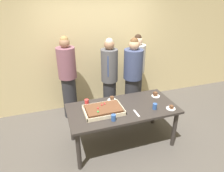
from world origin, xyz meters
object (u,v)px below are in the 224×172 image
at_px(drink_cup_far_end, 155,106).
at_px(person_striped_tie_right, 133,78).
at_px(plated_slice_far_left, 112,99).
at_px(drink_cup_middle, 87,102).
at_px(person_green_shirt_behind, 68,78).
at_px(plated_slice_near_left, 155,95).
at_px(drink_cup_nearest, 113,118).
at_px(plated_slice_near_right, 171,108).
at_px(sheet_cake, 103,110).
at_px(cake_server_utensil, 136,113).
at_px(person_far_right_suit, 136,71).
at_px(party_table, 122,112).
at_px(person_serving_front, 109,79).

height_order(drink_cup_far_end, person_striped_tie_right, person_striped_tie_right).
relative_size(plated_slice_far_left, drink_cup_middle, 1.50).
bearing_deg(person_green_shirt_behind, plated_slice_near_left, 37.43).
bearing_deg(person_green_shirt_behind, drink_cup_far_end, 23.07).
distance_m(plated_slice_near_left, drink_cup_nearest, 1.09).
relative_size(plated_slice_near_right, drink_cup_far_end, 1.50).
relative_size(sheet_cake, plated_slice_near_right, 4.13).
bearing_deg(person_striped_tie_right, drink_cup_nearest, 10.86).
relative_size(drink_cup_middle, person_green_shirt_behind, 0.06).
height_order(sheet_cake, person_green_shirt_behind, person_green_shirt_behind).
relative_size(sheet_cake, cake_server_utensil, 3.10).
bearing_deg(person_far_right_suit, plated_slice_near_left, 39.91).
height_order(sheet_cake, person_striped_tie_right, person_striped_tie_right).
bearing_deg(drink_cup_nearest, plated_slice_far_left, 73.69).
bearing_deg(party_table, drink_cup_middle, 152.68).
xyz_separation_m(plated_slice_far_left, cake_server_utensil, (0.23, -0.52, -0.02)).
height_order(sheet_cake, person_far_right_suit, person_far_right_suit).
xyz_separation_m(cake_server_utensil, person_green_shirt_behind, (-0.88, 1.39, 0.16)).
height_order(person_green_shirt_behind, person_striped_tie_right, person_green_shirt_behind).
bearing_deg(plated_slice_near_right, party_table, 158.80).
xyz_separation_m(plated_slice_near_right, person_far_right_suit, (0.03, 1.45, 0.12)).
xyz_separation_m(drink_cup_nearest, person_green_shirt_behind, (-0.47, 1.45, 0.12)).
bearing_deg(plated_slice_near_right, person_striped_tie_right, 101.37).
height_order(plated_slice_far_left, person_far_right_suit, person_far_right_suit).
bearing_deg(plated_slice_near_left, person_striped_tie_right, 107.62).
bearing_deg(cake_server_utensil, person_green_shirt_behind, 122.21).
bearing_deg(person_striped_tie_right, drink_cup_middle, -17.75).
bearing_deg(person_far_right_suit, party_table, 9.50).
height_order(party_table, person_serving_front, person_serving_front).
distance_m(party_table, sheet_cake, 0.36).
relative_size(drink_cup_nearest, person_far_right_suit, 0.06).
relative_size(plated_slice_near_left, drink_cup_nearest, 1.50).
relative_size(plated_slice_far_left, person_far_right_suit, 0.09).
relative_size(drink_cup_nearest, cake_server_utensil, 0.50).
distance_m(plated_slice_far_left, person_green_shirt_behind, 1.09).
relative_size(cake_server_utensil, person_serving_front, 0.12).
height_order(plated_slice_near_left, drink_cup_middle, drink_cup_middle).
bearing_deg(sheet_cake, drink_cup_middle, 124.58).
distance_m(sheet_cake, person_far_right_suit, 1.62).
xyz_separation_m(plated_slice_near_right, drink_cup_middle, (-1.28, 0.57, 0.03)).
distance_m(drink_cup_far_end, person_far_right_suit, 1.40).
relative_size(plated_slice_near_right, person_far_right_suit, 0.09).
distance_m(cake_server_utensil, person_striped_tie_right, 1.10).
distance_m(drink_cup_middle, person_green_shirt_behind, 0.91).
relative_size(drink_cup_nearest, person_serving_front, 0.06).
height_order(plated_slice_near_left, drink_cup_far_end, drink_cup_far_end).
bearing_deg(plated_slice_near_right, sheet_cake, 166.05).
xyz_separation_m(party_table, drink_cup_far_end, (0.48, -0.21, 0.13)).
relative_size(sheet_cake, drink_cup_nearest, 6.20).
bearing_deg(person_green_shirt_behind, person_serving_front, 51.21).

